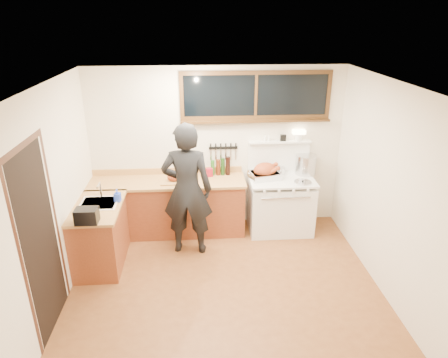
{
  "coord_description": "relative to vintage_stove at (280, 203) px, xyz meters",
  "views": [
    {
      "loc": [
        -0.31,
        -4.32,
        3.31
      ],
      "look_at": [
        0.05,
        0.85,
        1.15
      ],
      "focal_mm": 32.0,
      "sensor_mm": 36.0,
      "label": 1
    }
  ],
  "objects": [
    {
      "name": "cutting_board",
      "position": [
        -1.66,
        -0.01,
        0.49
      ],
      "size": [
        0.45,
        0.34,
        0.15
      ],
      "color": "#B58348",
      "rests_on": "counter_back"
    },
    {
      "name": "pitcher",
      "position": [
        -1.36,
        0.17,
        0.52
      ],
      "size": [
        0.11,
        0.11,
        0.18
      ],
      "color": "white",
      "rests_on": "counter_back"
    },
    {
      "name": "pot_lid",
      "position": [
        0.29,
        -0.2,
        0.44
      ],
      "size": [
        0.27,
        0.27,
        0.04
      ],
      "color": "silver",
      "rests_on": "vintage_stove"
    },
    {
      "name": "counter_left",
      "position": [
        -2.7,
        -0.79,
        -0.02
      ],
      "size": [
        0.64,
        1.09,
        0.9
      ],
      "color": "brown",
      "rests_on": "ground"
    },
    {
      "name": "saucepan",
      "position": [
        0.02,
        0.2,
        0.49
      ],
      "size": [
        0.16,
        0.27,
        0.11
      ],
      "color": "silver",
      "rests_on": "vintage_stove"
    },
    {
      "name": "ground_plane",
      "position": [
        -1.0,
        -1.41,
        -0.48
      ],
      "size": [
        4.0,
        3.5,
        0.02
      ],
      "primitive_type": "cube",
      "color": "brown"
    },
    {
      "name": "room_shell",
      "position": [
        -1.0,
        -1.41,
        1.18
      ],
      "size": [
        4.1,
        3.6,
        2.65
      ],
      "color": "silver",
      "rests_on": "ground"
    },
    {
      "name": "toaster",
      "position": [
        -2.7,
        -1.25,
        0.53
      ],
      "size": [
        0.28,
        0.19,
        0.19
      ],
      "color": "black",
      "rests_on": "counter_left"
    },
    {
      "name": "soap_bottle",
      "position": [
        -2.43,
        -0.66,
        0.52
      ],
      "size": [
        0.09,
        0.1,
        0.18
      ],
      "color": "blue",
      "rests_on": "counter_left"
    },
    {
      "name": "vintage_stove",
      "position": [
        0.0,
        0.0,
        0.0
      ],
      "size": [
        1.02,
        0.74,
        1.61
      ],
      "color": "white",
      "rests_on": "ground"
    },
    {
      "name": "left_doorway",
      "position": [
        -2.99,
        -1.96,
        0.62
      ],
      "size": [
        0.02,
        1.04,
        2.17
      ],
      "color": "black",
      "rests_on": "ground"
    },
    {
      "name": "man",
      "position": [
        -1.48,
        -0.53,
        0.52
      ],
      "size": [
        0.77,
        0.55,
        1.97
      ],
      "color": "black",
      "rests_on": "ground"
    },
    {
      "name": "roast_turkey",
      "position": [
        -0.26,
        0.03,
        0.53
      ],
      "size": [
        0.53,
        0.44,
        0.25
      ],
      "color": "silver",
      "rests_on": "vintage_stove"
    },
    {
      "name": "knife_strip",
      "position": [
        -0.9,
        0.32,
        0.84
      ],
      "size": [
        0.46,
        0.03,
        0.28
      ],
      "color": "black",
      "rests_on": "room_shell"
    },
    {
      "name": "stockpot",
      "position": [
        0.42,
        0.18,
        0.59
      ],
      "size": [
        0.42,
        0.42,
        0.32
      ],
      "color": "silver",
      "rests_on": "vintage_stove"
    },
    {
      "name": "coffee_tin",
      "position": [
        -1.13,
        0.16,
        0.5
      ],
      "size": [
        0.11,
        0.09,
        0.14
      ],
      "color": "maroon",
      "rests_on": "counter_back"
    },
    {
      "name": "sink_unit",
      "position": [
        -2.68,
        -0.71,
        0.38
      ],
      "size": [
        0.5,
        0.45,
        0.37
      ],
      "color": "white",
      "rests_on": "counter_left"
    },
    {
      "name": "counter_back",
      "position": [
        -1.8,
        0.04,
        -0.01
      ],
      "size": [
        2.44,
        0.64,
        1.0
      ],
      "color": "brown",
      "rests_on": "ground"
    },
    {
      "name": "back_window",
      "position": [
        -0.4,
        0.31,
        1.6
      ],
      "size": [
        2.32,
        0.13,
        0.77
      ],
      "color": "black",
      "rests_on": "room_shell"
    },
    {
      "name": "bottle_cluster",
      "position": [
        -0.94,
        0.22,
        0.57
      ],
      "size": [
        0.31,
        0.07,
        0.3
      ],
      "color": "black",
      "rests_on": "counter_back"
    }
  ]
}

